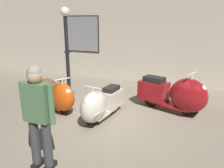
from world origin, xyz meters
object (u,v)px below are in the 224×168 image
at_px(scooter_0, 58,96).
at_px(visitor_0, 38,112).
at_px(scooter_2, 177,94).
at_px(lamppost, 67,51).
at_px(scooter_1, 100,105).

bearing_deg(scooter_0, visitor_0, -34.41).
height_order(scooter_2, lamppost, lamppost).
height_order(scooter_1, visitor_0, visitor_0).
distance_m(scooter_2, lamppost, 3.36).
distance_m(scooter_1, scooter_2, 2.02).
distance_m(scooter_0, scooter_2, 3.08).
distance_m(scooter_1, lamppost, 2.24).
xyz_separation_m(lamppost, visitor_0, (1.44, -3.15, -0.44)).
relative_size(scooter_0, visitor_0, 0.92).
xyz_separation_m(scooter_1, scooter_2, (1.64, 1.17, 0.08)).
bearing_deg(lamppost, scooter_0, -73.45).
bearing_deg(scooter_2, lamppost, -161.45).
bearing_deg(scooter_1, scooter_2, 133.18).
xyz_separation_m(scooter_2, visitor_0, (-1.79, -3.11, 0.49)).
xyz_separation_m(scooter_2, lamppost, (-3.22, 0.04, 0.93)).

